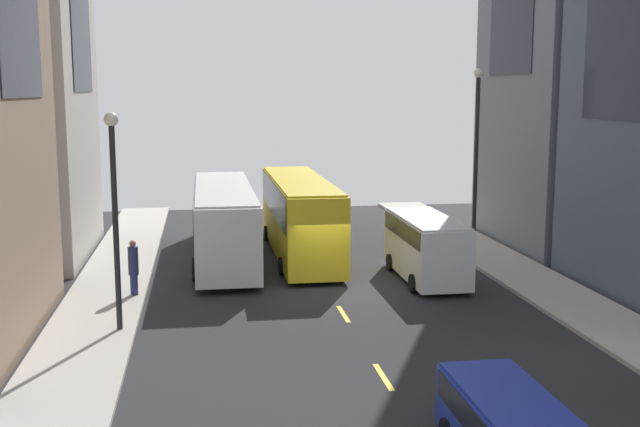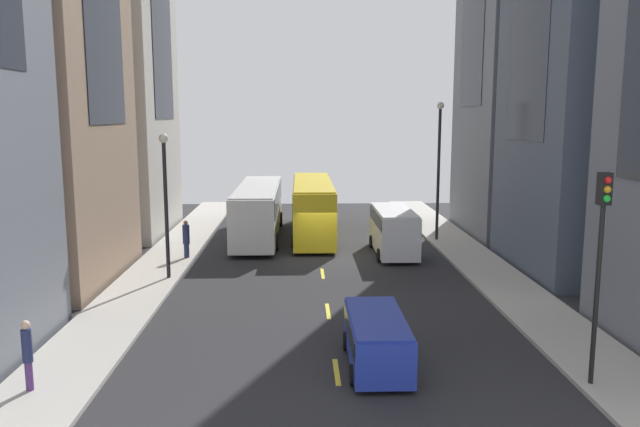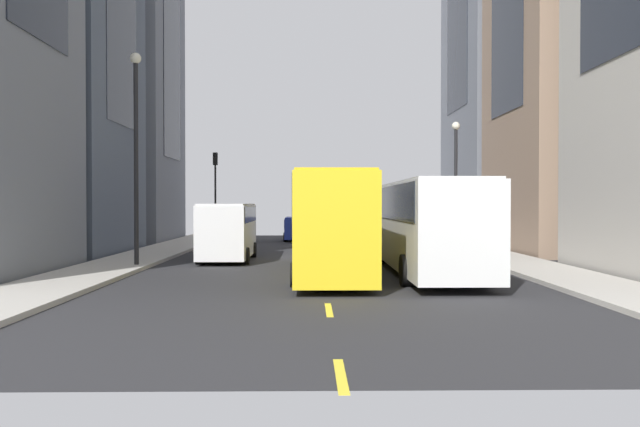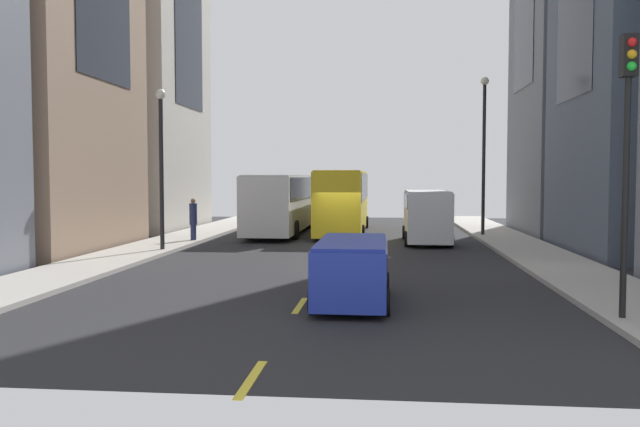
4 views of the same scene
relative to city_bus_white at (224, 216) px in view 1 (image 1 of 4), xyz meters
The scene contains 15 objects.
ground_plane 7.77m from the city_bus_white, 59.75° to the right, with size 43.56×43.56×0.00m, color #28282B.
sidewalk_west 8.16m from the city_bus_white, 125.06° to the right, with size 2.89×44.00×0.15m, color #B2ADA3.
sidewalk_east 13.88m from the city_bus_white, 28.16° to the right, with size 2.89×44.00×0.15m, color #B2ADA3.
lane_stripe_2 16.07m from the city_bus_white, 76.27° to the right, with size 0.16×2.00×0.01m, color yellow.
lane_stripe_3 10.41m from the city_bus_white, 68.26° to the right, with size 0.16×2.00×0.01m, color yellow.
lane_stripe_4 5.52m from the city_bus_white, 42.67° to the right, with size 0.16×2.00×0.01m, color yellow.
lane_stripe_5 4.96m from the city_bus_white, 33.59° to the left, with size 0.16×2.00×0.01m, color yellow.
lane_stripe_6 9.53m from the city_bus_white, 66.04° to the left, with size 0.16×2.00×0.01m, color yellow.
lane_stripe_7 15.13m from the city_bus_white, 75.39° to the left, with size 0.16×2.00×0.01m, color yellow.
city_bus_white is the anchor object (origin of this frame).
streetcar_yellow 3.52m from the city_bus_white, ahead, with size 2.70×12.30×3.59m.
delivery_van_white 9.51m from the city_bus_white, 33.12° to the right, with size 2.25×5.93×2.58m.
pedestrian_crossing_mid 7.28m from the city_bus_white, 118.91° to the right, with size 0.38×0.38×2.05m.
streetlamp_near 11.36m from the city_bus_white, 108.92° to the right, with size 0.44×0.44×6.82m.
streetlamp_far 11.76m from the city_bus_white, ahead, with size 0.44×0.44×8.44m.
Camera 1 is at (-4.67, -28.44, 7.63)m, focal length 43.63 mm.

